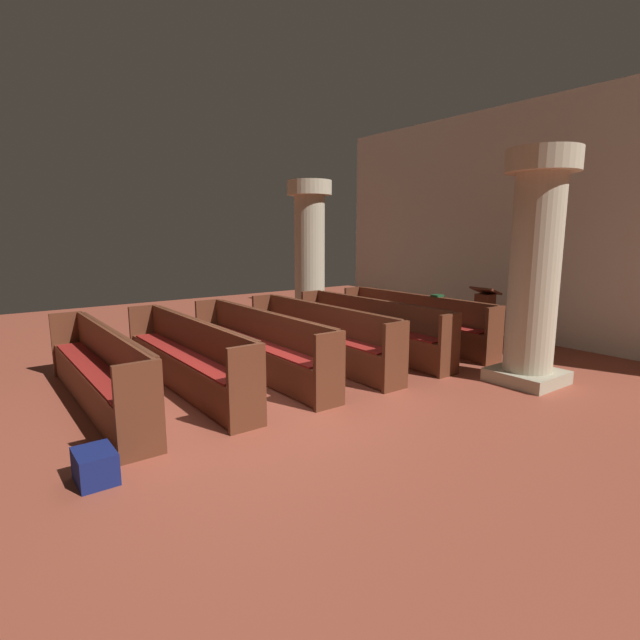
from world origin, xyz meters
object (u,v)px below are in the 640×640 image
Objects in this scene: pew_row_3 at (259,342)px; lectern at (484,320)px; pew_row_2 at (319,333)px; pillar_aisle_side at (535,265)px; kneeler_box_navy at (95,466)px; pew_row_1 at (370,325)px; pew_row_0 at (414,318)px; pew_row_4 at (186,353)px; pew_row_5 at (97,367)px; pillar_far_side at (310,253)px; hymn_book at (437,296)px.

lectern is at bearing 80.46° from pew_row_3.
pillar_aisle_side reaches higher than pew_row_2.
pew_row_2 and pew_row_3 have the same top height.
kneeler_box_navy is (1.16, -7.09, -0.32)m from lectern.
lectern reaches higher than kneeler_box_navy.
pillar_aisle_side is at bearing 13.85° from pew_row_1.
pew_row_0 and pew_row_4 have the same top height.
pillar_aisle_side is at bearing -41.05° from lectern.
pew_row_0 is 4.41m from pew_row_4.
pillar_aisle_side is (2.56, 5.04, 1.15)m from pew_row_5.
pew_row_5 is 1.99m from kneeler_box_navy.
pillar_aisle_side is at bearing 1.29° from pillar_far_side.
pew_row_5 is at bearing -90.00° from pew_row_0.
hymn_book is at bearing 86.27° from pew_row_5.
lectern is at bearing 56.27° from pew_row_0.
pew_row_0 and pew_row_2 have the same top height.
pew_row_2 is 1.10m from pew_row_3.
lectern reaches higher than pew_row_4.
pew_row_0 is 2.82m from pillar_far_side.
pew_row_1 reaches higher than kneeler_box_navy.
pillar_aisle_side is (2.56, 0.63, 1.15)m from pew_row_1.
kneeler_box_navy is at bearing -63.30° from pew_row_2.
pew_row_0 is at bearing 169.58° from pillar_aisle_side.
pew_row_5 is at bearing -63.00° from pillar_far_side.
pillar_far_side reaches higher than pew_row_1.
lectern is (0.74, 6.63, -0.04)m from pew_row_5.
kneeler_box_navy is (1.90, -2.67, -0.36)m from pew_row_3.
lectern is (0.74, 2.22, -0.04)m from pew_row_1.
pew_row_0 is 0.61m from hymn_book.
hymn_book is (0.37, 5.71, 0.45)m from pew_row_5.
pew_row_3 is at bearing 125.39° from kneeler_box_navy.
hymn_book is at bearing 81.18° from pew_row_2.
pew_row_2 is at bearing 116.70° from kneeler_box_navy.
pillar_far_side is (-2.51, 3.83, 1.15)m from pew_row_4.
pew_row_1 and pew_row_2 have the same top height.
kneeler_box_navy is at bearing -72.39° from pew_row_0.
pew_row_0 is at bearing 90.00° from pew_row_5.
pew_row_4 is at bearing 140.43° from kneeler_box_navy.
hymn_book is at bearing 27.21° from pew_row_0.
pillar_far_side reaches higher than hymn_book.
pew_row_5 is (0.00, -3.31, 0.00)m from pew_row_2.
kneeler_box_navy is (1.90, -3.77, -0.36)m from pew_row_2.
pew_row_0 is 1.10m from pew_row_1.
pew_row_0 is at bearing 90.00° from pew_row_3.
pew_row_3 is at bearing -90.00° from pew_row_1.
pew_row_2 is 3.22× the size of lectern.
pew_row_3 reaches higher than kneeler_box_navy.
pew_row_1 is 19.30× the size of hymn_book.
pillar_far_side is 3.07m from hymn_book.
pillar_far_side is at bearing 123.28° from pew_row_4.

